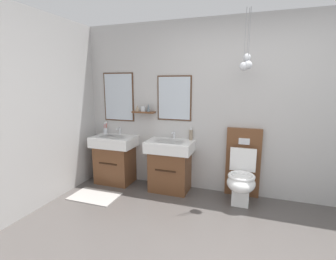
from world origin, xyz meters
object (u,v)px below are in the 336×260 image
(vanity_sink_left, at_px, (115,158))
(soap_dispenser, at_px, (191,135))
(toothbrush_cup, at_px, (105,130))
(toilet, at_px, (242,175))
(vanity_sink_right, at_px, (170,164))

(vanity_sink_left, bearing_deg, soap_dispenser, 7.83)
(toothbrush_cup, height_order, soap_dispenser, toothbrush_cup)
(toilet, bearing_deg, toothbrush_cup, 175.94)
(vanity_sink_left, xyz_separation_m, soap_dispenser, (1.23, 0.17, 0.44))
(vanity_sink_left, relative_size, toothbrush_cup, 3.71)
(vanity_sink_left, distance_m, toilet, 2.01)
(vanity_sink_right, bearing_deg, toilet, -0.08)
(toothbrush_cup, bearing_deg, vanity_sink_left, -31.18)
(vanity_sink_left, xyz_separation_m, toilet, (2.01, -0.00, -0.04))
(soap_dispenser, bearing_deg, vanity_sink_right, -148.34)
(vanity_sink_right, xyz_separation_m, toothbrush_cup, (-1.22, 0.16, 0.42))
(toilet, xyz_separation_m, toothbrush_cup, (-2.27, 0.16, 0.46))
(vanity_sink_right, bearing_deg, soap_dispenser, 31.66)
(toothbrush_cup, xyz_separation_m, soap_dispenser, (1.50, 0.01, 0.02))
(vanity_sink_right, height_order, toilet, toilet)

